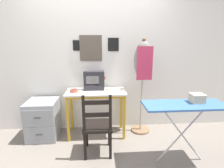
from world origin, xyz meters
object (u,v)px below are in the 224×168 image
(sewing_machine, at_px, (95,81))
(thread_spool_near_machine, at_px, (107,90))
(filing_cabinet, at_px, (43,119))
(ironing_board, at_px, (184,107))
(storage_box, at_px, (197,98))
(dress_form, at_px, (143,66))
(wooden_chair, at_px, (98,126))
(scissors, at_px, (117,92))
(thread_spool_mid_table, at_px, (110,89))
(fabric_bowl, at_px, (74,91))

(sewing_machine, relative_size, thread_spool_near_machine, 8.49)
(sewing_machine, xyz_separation_m, filing_cabinet, (-0.87, -0.12, -0.61))
(ironing_board, height_order, storage_box, storage_box)
(storage_box, bearing_deg, dress_form, 123.17)
(storage_box, bearing_deg, wooden_chair, 171.41)
(dress_form, distance_m, storage_box, 0.99)
(scissors, distance_m, filing_cabinet, 1.30)
(thread_spool_mid_table, bearing_deg, scissors, -44.18)
(sewing_machine, distance_m, scissors, 0.41)
(dress_form, relative_size, storage_box, 9.73)
(ironing_board, bearing_deg, storage_box, 14.58)
(ironing_board, bearing_deg, thread_spool_near_machine, 140.48)
(thread_spool_near_machine, distance_m, thread_spool_mid_table, 0.07)
(wooden_chair, height_order, filing_cabinet, wooden_chair)
(sewing_machine, relative_size, fabric_bowl, 2.82)
(thread_spool_near_machine, xyz_separation_m, filing_cabinet, (-1.06, -0.02, -0.48))
(scissors, bearing_deg, storage_box, -35.19)
(sewing_machine, xyz_separation_m, fabric_bowl, (-0.34, -0.13, -0.12))
(scissors, bearing_deg, dress_form, 15.27)
(fabric_bowl, distance_m, storage_box, 1.79)
(wooden_chair, relative_size, storage_box, 5.51)
(thread_spool_mid_table, height_order, ironing_board, thread_spool_mid_table)
(filing_cabinet, relative_size, ironing_board, 0.61)
(fabric_bowl, xyz_separation_m, storage_box, (1.64, -0.70, 0.07))
(filing_cabinet, height_order, storage_box, storage_box)
(filing_cabinet, bearing_deg, scissors, -1.70)
(filing_cabinet, relative_size, dress_form, 0.39)
(fabric_bowl, bearing_deg, filing_cabinet, 179.38)
(thread_spool_mid_table, bearing_deg, wooden_chair, -109.85)
(scissors, bearing_deg, fabric_bowl, 177.48)
(sewing_machine, xyz_separation_m, wooden_chair, (0.03, -0.64, -0.49))
(scissors, bearing_deg, thread_spool_near_machine, 161.36)
(sewing_machine, xyz_separation_m, thread_spool_near_machine, (0.19, -0.11, -0.13))
(scissors, xyz_separation_m, thread_spool_mid_table, (-0.11, 0.10, 0.02))
(sewing_machine, bearing_deg, storage_box, -32.54)
(ironing_board, bearing_deg, sewing_machine, 142.09)
(fabric_bowl, distance_m, wooden_chair, 0.73)
(fabric_bowl, height_order, storage_box, storage_box)
(wooden_chair, relative_size, filing_cabinet, 1.45)
(thread_spool_near_machine, relative_size, filing_cabinet, 0.07)
(fabric_bowl, height_order, wooden_chair, wooden_chair)
(ironing_board, bearing_deg, scissors, 137.24)
(thread_spool_mid_table, height_order, wooden_chair, wooden_chair)
(fabric_bowl, bearing_deg, ironing_board, -27.00)
(filing_cabinet, bearing_deg, dress_form, 2.86)
(wooden_chair, bearing_deg, scissors, 56.45)
(scissors, height_order, dress_form, dress_form)
(wooden_chair, distance_m, filing_cabinet, 1.04)
(fabric_bowl, relative_size, wooden_chair, 0.14)
(wooden_chair, bearing_deg, thread_spool_near_machine, 73.39)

